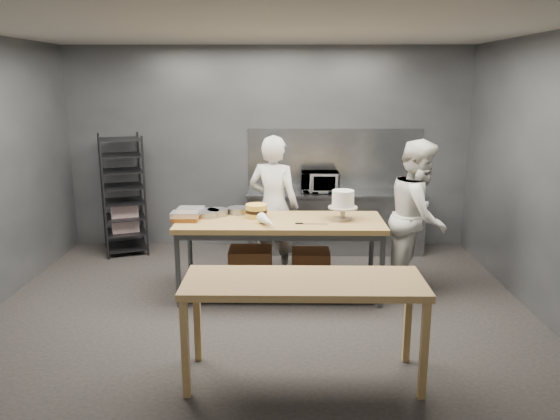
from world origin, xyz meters
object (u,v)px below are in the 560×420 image
layer_cake (256,211)px  chef_behind (274,206)px  frosted_cake_stand (343,201)px  work_table (278,248)px  chef_right (418,217)px  speed_rack (123,196)px  near_counter (304,289)px  microwave (320,182)px

layer_cake → chef_behind: bearing=72.5°
frosted_cake_stand → work_table: bearing=179.4°
chef_right → frosted_cake_stand: chef_right is taller
work_table → speed_rack: 2.83m
work_table → layer_cake: (-0.26, 0.09, 0.43)m
near_counter → speed_rack: speed_rack is taller
chef_right → layer_cake: size_ratio=7.21×
chef_behind → frosted_cake_stand: 1.10m
work_table → frosted_cake_stand: size_ratio=6.87×
near_counter → chef_right: bearing=55.4°
near_counter → chef_right: 2.52m
chef_behind → chef_right: chef_right is taller
speed_rack → layer_cake: size_ratio=6.86×
chef_right → chef_behind: bearing=94.4°
microwave → frosted_cake_stand: bearing=-84.4°
work_table → chef_behind: chef_behind is taller
speed_rack → chef_behind: bearing=-22.7°
work_table → chef_behind: (-0.07, 0.69, 0.35)m
chef_right → microwave: chef_right is taller
chef_behind → chef_right: bearing=-176.7°
work_table → microwave: microwave is taller
microwave → layer_cake: 1.82m
near_counter → frosted_cake_stand: 2.00m
chef_behind → near_counter: bearing=117.1°
near_counter → microwave: 3.63m
chef_right → near_counter: bearing=166.7°
work_table → chef_right: chef_right is taller
work_table → microwave: bearing=71.1°
chef_right → frosted_cake_stand: 0.96m
chef_right → layer_cake: 1.93m
work_table → near_counter: bearing=-82.9°
microwave → frosted_cake_stand: size_ratio=1.55×
microwave → layer_cake: size_ratio=2.12×
near_counter → work_table: bearing=97.1°
microwave → layer_cake: bearing=-117.6°
layer_cake → chef_right: bearing=2.0°
near_counter → chef_behind: 2.62m
speed_rack → chef_behind: 2.41m
near_counter → microwave: (0.34, 3.61, 0.24)m
work_table → layer_cake: 0.51m
speed_rack → layer_cake: bearing=-36.9°
chef_behind → microwave: chef_behind is taller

